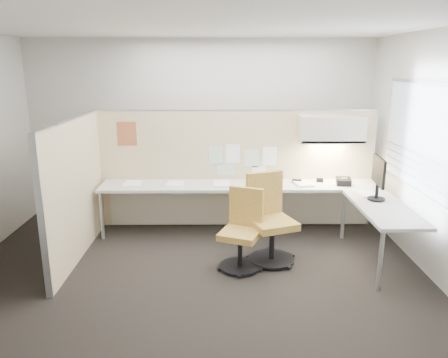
{
  "coord_description": "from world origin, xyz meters",
  "views": [
    {
      "loc": [
        0.32,
        -4.78,
        2.41
      ],
      "look_at": [
        0.36,
        0.8,
        0.93
      ],
      "focal_mm": 35.0,
      "sensor_mm": 36.0,
      "label": 1
    }
  ],
  "objects_px": {
    "chair_right": "(269,221)",
    "desk": "(264,196)",
    "monitor": "(378,176)",
    "chair_left": "(242,232)",
    "phone": "(343,181)"
  },
  "relations": [
    {
      "from": "chair_right",
      "to": "desk",
      "type": "bearing_deg",
      "value": 68.98
    },
    {
      "from": "chair_right",
      "to": "monitor",
      "type": "height_order",
      "value": "monitor"
    },
    {
      "from": "desk",
      "to": "chair_left",
      "type": "height_order",
      "value": "chair_left"
    },
    {
      "from": "desk",
      "to": "monitor",
      "type": "xyz_separation_m",
      "value": [
        1.37,
        -0.62,
        0.45
      ]
    },
    {
      "from": "monitor",
      "to": "desk",
      "type": "bearing_deg",
      "value": 71.05
    },
    {
      "from": "desk",
      "to": "phone",
      "type": "distance_m",
      "value": 1.16
    },
    {
      "from": "chair_left",
      "to": "monitor",
      "type": "xyz_separation_m",
      "value": [
        1.72,
        0.37,
        0.6
      ]
    },
    {
      "from": "desk",
      "to": "chair_right",
      "type": "relative_size",
      "value": 3.67
    },
    {
      "from": "chair_left",
      "to": "phone",
      "type": "bearing_deg",
      "value": 57.93
    },
    {
      "from": "desk",
      "to": "chair_right",
      "type": "height_order",
      "value": "chair_right"
    },
    {
      "from": "chair_left",
      "to": "monitor",
      "type": "relative_size",
      "value": 1.73
    },
    {
      "from": "chair_left",
      "to": "chair_right",
      "type": "xyz_separation_m",
      "value": [
        0.35,
        0.2,
        0.06
      ]
    },
    {
      "from": "phone",
      "to": "chair_left",
      "type": "bearing_deg",
      "value": -135.58
    },
    {
      "from": "chair_right",
      "to": "chair_left",
      "type": "bearing_deg",
      "value": -170.8
    },
    {
      "from": "desk",
      "to": "phone",
      "type": "relative_size",
      "value": 17.15
    }
  ]
}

